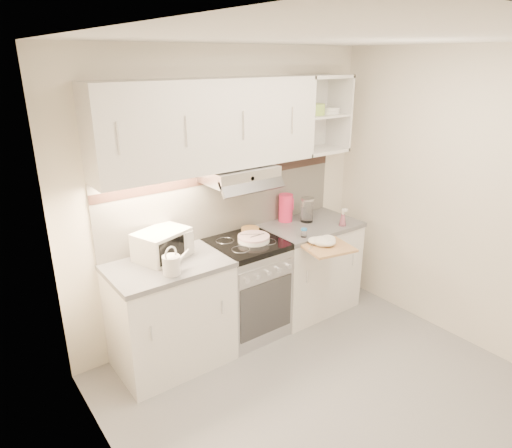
% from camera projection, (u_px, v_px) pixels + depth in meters
% --- Properties ---
extents(ground, '(3.00, 3.00, 0.00)m').
position_uv_depth(ground, '(332.00, 397.00, 3.42)').
color(ground, gray).
rests_on(ground, ground).
extents(room_shell, '(3.04, 2.84, 2.52)m').
position_uv_depth(room_shell, '(307.00, 176.00, 3.14)').
color(room_shell, '#EEE5D0').
rests_on(room_shell, ground).
extents(base_cabinet_left, '(0.90, 0.60, 0.86)m').
position_uv_depth(base_cabinet_left, '(171.00, 316.00, 3.68)').
color(base_cabinet_left, white).
rests_on(base_cabinet_left, ground).
extents(worktop_left, '(0.92, 0.62, 0.04)m').
position_uv_depth(worktop_left, '(167.00, 266.00, 3.53)').
color(worktop_left, slate).
rests_on(worktop_left, base_cabinet_left).
extents(base_cabinet_right, '(0.90, 0.60, 0.86)m').
position_uv_depth(base_cabinet_right, '(308.00, 268.00, 4.52)').
color(base_cabinet_right, white).
rests_on(base_cabinet_right, ground).
extents(worktop_right, '(0.92, 0.62, 0.04)m').
position_uv_depth(worktop_right, '(310.00, 226.00, 4.37)').
color(worktop_right, slate).
rests_on(worktop_right, base_cabinet_right).
extents(electric_range, '(0.60, 0.60, 0.90)m').
position_uv_depth(electric_range, '(246.00, 288.00, 4.10)').
color(electric_range, '#B7B7BC').
rests_on(electric_range, ground).
extents(microwave, '(0.48, 0.41, 0.23)m').
position_uv_depth(microwave, '(162.00, 244.00, 3.58)').
color(microwave, silver).
rests_on(microwave, worktop_left).
extents(watering_can, '(0.25, 0.14, 0.22)m').
position_uv_depth(watering_can, '(172.00, 264.00, 3.33)').
color(watering_can, silver).
rests_on(watering_can, worktop_left).
extents(plate_stack, '(0.28, 0.28, 0.06)m').
position_uv_depth(plate_stack, '(254.00, 238.00, 3.94)').
color(plate_stack, white).
rests_on(plate_stack, electric_range).
extents(bread_loaf, '(0.16, 0.16, 0.04)m').
position_uv_depth(bread_loaf, '(250.00, 230.00, 4.15)').
color(bread_loaf, '#B77253').
rests_on(bread_loaf, electric_range).
extents(pink_pitcher, '(0.14, 0.13, 0.27)m').
position_uv_depth(pink_pitcher, '(286.00, 208.00, 4.39)').
color(pink_pitcher, '#E52555').
rests_on(pink_pitcher, worktop_right).
extents(glass_jar, '(0.13, 0.13, 0.24)m').
position_uv_depth(glass_jar, '(307.00, 210.00, 4.38)').
color(glass_jar, white).
rests_on(glass_jar, worktop_right).
extents(spice_jar, '(0.05, 0.05, 0.08)m').
position_uv_depth(spice_jar, '(304.00, 233.00, 4.03)').
color(spice_jar, white).
rests_on(spice_jar, worktop_right).
extents(spray_bottle, '(0.07, 0.07, 0.18)m').
position_uv_depth(spray_bottle, '(343.00, 218.00, 4.29)').
color(spray_bottle, pink).
rests_on(spray_bottle, worktop_right).
extents(cutting_board, '(0.45, 0.42, 0.02)m').
position_uv_depth(cutting_board, '(328.00, 247.00, 3.89)').
color(cutting_board, '#AA7E52').
rests_on(cutting_board, base_cabinet_right).
extents(dish_towel, '(0.30, 0.26, 0.07)m').
position_uv_depth(dish_towel, '(329.00, 240.00, 3.92)').
color(dish_towel, white).
rests_on(dish_towel, cutting_board).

